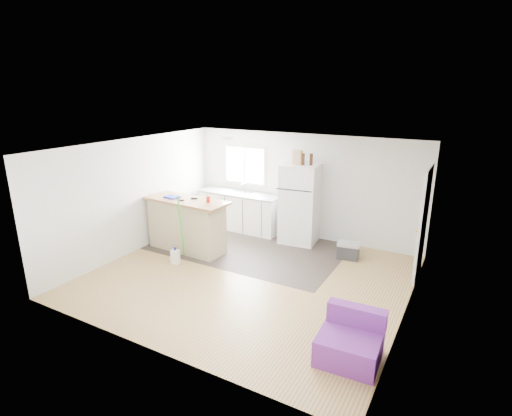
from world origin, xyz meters
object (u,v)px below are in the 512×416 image
(cooler, at_px, (348,250))
(red_cup, at_px, (208,199))
(mop, at_px, (175,251))
(kitchen_cabinets, at_px, (240,211))
(peninsula, at_px, (187,224))
(bottle_right, at_px, (311,159))
(bottle_left, at_px, (303,159))
(cardboard_box, at_px, (298,157))
(cleaner_jug, at_px, (175,257))
(refrigerator, at_px, (300,204))
(purple_seat, at_px, (350,342))
(blue_tray, at_px, (172,197))

(cooler, bearing_deg, red_cup, -164.61)
(mop, bearing_deg, kitchen_cabinets, 56.32)
(peninsula, bearing_deg, bottle_right, 39.50)
(bottle_left, bearing_deg, cardboard_box, 163.03)
(peninsula, height_order, cleaner_jug, peninsula)
(refrigerator, distance_m, red_cup, 2.10)
(peninsula, xyz_separation_m, cooler, (3.17, 1.24, -0.40))
(kitchen_cabinets, bearing_deg, bottle_right, -2.35)
(red_cup, relative_size, bottle_left, 0.48)
(cardboard_box, bearing_deg, bottle_right, 0.77)
(cardboard_box, height_order, bottle_right, cardboard_box)
(purple_seat, xyz_separation_m, cleaner_jug, (-3.88, 1.15, -0.08))
(refrigerator, height_order, blue_tray, refrigerator)
(cardboard_box, distance_m, bottle_right, 0.31)
(cleaner_jug, bearing_deg, bottle_right, 37.51)
(blue_tray, xyz_separation_m, bottle_right, (2.46, 1.64, 0.76))
(bottle_left, bearing_deg, cleaner_jug, -127.57)
(cleaner_jug, distance_m, bottle_right, 3.46)
(bottle_right, bearing_deg, cardboard_box, -179.23)
(cooler, xyz_separation_m, cardboard_box, (-1.34, 0.36, 1.76))
(red_cup, bearing_deg, cleaner_jug, -111.78)
(cooler, height_order, bottle_left, bottle_left)
(cleaner_jug, bearing_deg, refrigerator, 41.58)
(cooler, height_order, red_cup, red_cup)
(cardboard_box, bearing_deg, kitchen_cabinets, 176.26)
(cleaner_jug, relative_size, mop, 0.24)
(peninsula, xyz_separation_m, blue_tray, (-0.32, -0.05, 0.58))
(mop, bearing_deg, cooler, 1.20)
(purple_seat, relative_size, blue_tray, 2.68)
(bottle_left, bearing_deg, cooler, -14.63)
(bottle_right, bearing_deg, blue_tray, -146.32)
(red_cup, xyz_separation_m, blue_tray, (-0.87, -0.10, -0.04))
(mop, distance_m, red_cup, 1.23)
(peninsula, relative_size, cardboard_box, 6.24)
(mop, height_order, bottle_left, bottle_left)
(mop, bearing_deg, bottle_left, 19.80)
(red_cup, relative_size, blue_tray, 0.40)
(refrigerator, distance_m, bottle_right, 1.05)
(blue_tray, height_order, bottle_right, bottle_right)
(purple_seat, height_order, cardboard_box, cardboard_box)
(refrigerator, distance_m, purple_seat, 4.18)
(blue_tray, bearing_deg, cardboard_box, 37.27)
(refrigerator, xyz_separation_m, bottle_left, (0.07, -0.08, 1.02))
(bottle_left, height_order, bottle_right, same)
(red_cup, bearing_deg, peninsula, -174.47)
(red_cup, relative_size, bottle_right, 0.48)
(bottle_right, bearing_deg, purple_seat, -60.10)
(peninsula, height_order, purple_seat, peninsula)
(cardboard_box, bearing_deg, refrigerator, 25.06)
(peninsula, relative_size, cleaner_jug, 5.40)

